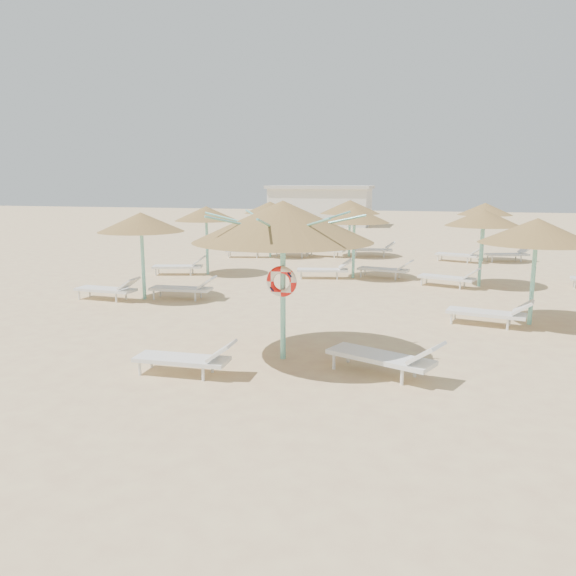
# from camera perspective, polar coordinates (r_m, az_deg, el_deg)

# --- Properties ---
(ground) EXTENTS (120.00, 120.00, 0.00)m
(ground) POSITION_cam_1_polar(r_m,az_deg,el_deg) (11.89, -2.17, -6.87)
(ground) COLOR #DFC688
(ground) RESTS_ON ground
(main_palapa) EXTENTS (3.61, 3.61, 3.24)m
(main_palapa) POSITION_cam_1_polar(r_m,az_deg,el_deg) (11.15, -0.53, 6.75)
(main_palapa) COLOR #7AD3C3
(main_palapa) RESTS_ON ground
(lounger_main_a) EXTENTS (1.94, 0.62, 0.70)m
(lounger_main_a) POSITION_cam_1_polar(r_m,az_deg,el_deg) (10.79, -10.11, -7.02)
(lounger_main_a) COLOR white
(lounger_main_a) RESTS_ON ground
(lounger_main_b) EXTENTS (2.27, 1.44, 0.80)m
(lounger_main_b) POSITION_cam_1_polar(r_m,az_deg,el_deg) (10.72, 10.05, -6.88)
(lounger_main_b) COLOR white
(lounger_main_b) RESTS_ON ground
(palapa_field) EXTENTS (19.15, 14.80, 2.72)m
(palapa_field) POSITION_cam_1_polar(r_m,az_deg,el_deg) (21.01, 11.17, 7.00)
(palapa_field) COLOR #7AD3C3
(palapa_field) RESTS_ON ground
(service_hut) EXTENTS (8.40, 4.40, 3.25)m
(service_hut) POSITION_cam_1_polar(r_m,az_deg,el_deg) (46.81, 3.32, 8.38)
(service_hut) COLOR silver
(service_hut) RESTS_ON ground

